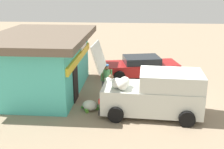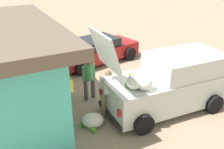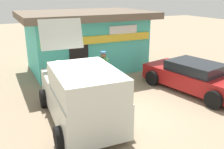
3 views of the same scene
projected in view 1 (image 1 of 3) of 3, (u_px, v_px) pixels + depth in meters
name	position (u px, v px, depth m)	size (l,w,h in m)	color
ground_plane	(157.00, 103.00, 12.95)	(60.00, 60.00, 0.00)	gray
storefront_bar	(43.00, 62.00, 13.99)	(6.73, 4.76, 3.08)	#4CC6B7
delivery_van	(155.00, 93.00, 11.60)	(2.36, 4.64, 3.08)	silver
parked_sedan	(141.00, 67.00, 16.73)	(2.84, 4.71, 1.25)	maroon
vendor_standing	(107.00, 78.00, 13.51)	(0.41, 0.56, 1.68)	#4C4C51
customer_bending	(107.00, 89.00, 12.29)	(0.76, 0.68, 1.50)	#726047
unloaded_banana_pile	(90.00, 106.00, 12.21)	(0.78, 0.87, 0.46)	silver
paint_bucket	(104.00, 77.00, 16.12)	(0.28, 0.28, 0.41)	#BF3F33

